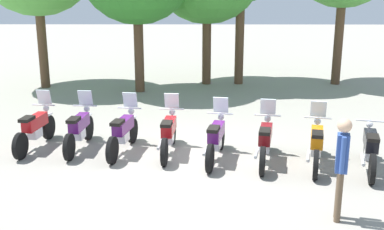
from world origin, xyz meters
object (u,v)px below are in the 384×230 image
object	(u,v)px
motorcycle_2	(123,132)
motorcycle_1	(79,129)
motorcycle_4	(216,138)
motorcycle_7	(370,148)
motorcycle_0	(35,128)
motorcycle_5	(265,141)
motorcycle_3	(169,133)
motorcycle_6	(316,144)
person_0	(342,161)

from	to	relation	value
motorcycle_2	motorcycle_1	bearing A→B (deg)	88.73
motorcycle_4	motorcycle_7	distance (m)	3.41
motorcycle_1	motorcycle_7	bearing A→B (deg)	-97.25
motorcycle_0	motorcycle_5	world-z (taller)	same
motorcycle_1	motorcycle_3	distance (m)	2.26
motorcycle_4	motorcycle_6	world-z (taller)	same
motorcycle_3	motorcycle_7	bearing A→B (deg)	-98.74
motorcycle_0	motorcycle_2	xyz separation A→B (m)	(2.24, -0.28, 0.00)
motorcycle_3	motorcycle_5	size ratio (longest dim) A/B	1.01
motorcycle_2	person_0	xyz separation A→B (m)	(4.23, -3.47, 0.57)
motorcycle_5	motorcycle_7	size ratio (longest dim) A/B	1.01
motorcycle_0	motorcycle_7	xyz separation A→B (m)	(7.83, -1.42, -0.01)
motorcycle_6	motorcycle_7	xyz separation A→B (m)	(1.12, -0.25, -0.01)
motorcycle_7	motorcycle_3	bearing A→B (deg)	92.50
motorcycle_1	motorcycle_7	xyz separation A→B (m)	(6.71, -1.35, -0.01)
motorcycle_1	motorcycle_6	distance (m)	5.70
motorcycle_0	motorcycle_7	world-z (taller)	motorcycle_0
motorcycle_3	motorcycle_4	bearing A→B (deg)	-106.03
motorcycle_0	motorcycle_7	distance (m)	7.95
motorcycle_3	motorcycle_2	bearing A→B (deg)	89.59
motorcycle_2	motorcycle_5	distance (m)	3.42
motorcycle_1	motorcycle_6	xyz separation A→B (m)	(5.60, -1.10, 0.00)
motorcycle_2	motorcycle_4	size ratio (longest dim) A/B	1.01
motorcycle_2	motorcycle_4	xyz separation A→B (m)	(2.24, -0.51, 0.00)
motorcycle_1	motorcycle_4	xyz separation A→B (m)	(3.36, -0.73, 0.00)
motorcycle_4	person_0	bearing A→B (deg)	-134.18
motorcycle_3	motorcycle_5	bearing A→B (deg)	-100.16
motorcycle_5	person_0	world-z (taller)	person_0
motorcycle_7	motorcycle_2	bearing A→B (deg)	94.13
motorcycle_3	person_0	bearing A→B (deg)	-132.99
motorcycle_5	motorcycle_6	distance (m)	1.14
motorcycle_0	motorcycle_1	bearing A→B (deg)	-85.81
motorcycle_4	motorcycle_7	xyz separation A→B (m)	(3.35, -0.62, -0.01)
motorcycle_1	motorcycle_4	world-z (taller)	same
motorcycle_6	motorcycle_5	bearing A→B (deg)	93.46
motorcycle_0	motorcycle_1	xyz separation A→B (m)	(1.12, -0.06, 0.00)
motorcycle_3	motorcycle_7	world-z (taller)	motorcycle_3
motorcycle_7	motorcycle_5	bearing A→B (deg)	93.95
motorcycle_6	motorcycle_7	distance (m)	1.14
motorcycle_4	person_0	distance (m)	3.61
motorcycle_0	person_0	distance (m)	7.50
motorcycle_0	motorcycle_2	size ratio (longest dim) A/B	1.00
motorcycle_5	motorcycle_7	distance (m)	2.28
motorcycle_2	motorcycle_0	bearing A→B (deg)	92.60
motorcycle_7	person_0	bearing A→B (deg)	165.34
motorcycle_4	motorcycle_6	bearing A→B (deg)	-87.45
motorcycle_6	person_0	bearing A→B (deg)	-171.55
motorcycle_1	motorcycle_4	distance (m)	3.44
motorcycle_5	person_0	distance (m)	2.99
motorcycle_3	motorcycle_6	size ratio (longest dim) A/B	1.02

